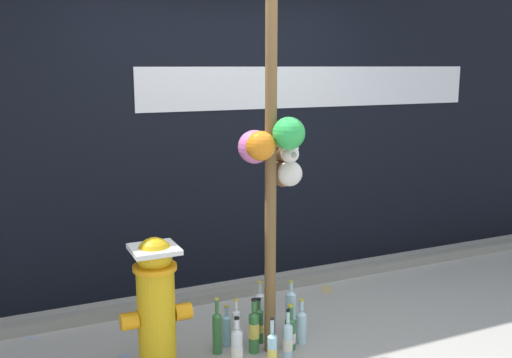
# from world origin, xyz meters

# --- Properties ---
(building_wall) EXTENTS (10.00, 0.21, 3.73)m
(building_wall) POSITION_xyz_m (0.00, 1.65, 1.86)
(building_wall) COLOR black
(building_wall) RESTS_ON ground_plane
(curb_strip) EXTENTS (8.00, 0.12, 0.08)m
(curb_strip) POSITION_xyz_m (0.00, 1.20, 0.04)
(curb_strip) COLOR gray
(curb_strip) RESTS_ON ground_plane
(memorial_post) EXTENTS (0.61, 0.39, 2.96)m
(memorial_post) POSITION_xyz_m (-0.15, 0.23, 1.65)
(memorial_post) COLOR brown
(memorial_post) RESTS_ON ground_plane
(fire_hydrant) EXTENTS (0.44, 0.28, 0.87)m
(fire_hydrant) POSITION_xyz_m (-0.92, 0.28, 0.46)
(fire_hydrant) COLOR gold
(fire_hydrant) RESTS_ON ground_plane
(bottle_0) EXTENTS (0.06, 0.06, 0.37)m
(bottle_0) POSITION_xyz_m (-0.29, -0.04, 0.14)
(bottle_0) COLOR #93CCE0
(bottle_0) RESTS_ON ground_plane
(bottle_1) EXTENTS (0.08, 0.08, 0.32)m
(bottle_1) POSITION_xyz_m (-0.03, 0.19, 0.12)
(bottle_1) COLOR #337038
(bottle_1) RESTS_ON ground_plane
(bottle_2) EXTENTS (0.07, 0.07, 0.32)m
(bottle_2) POSITION_xyz_m (0.08, 0.25, 0.13)
(bottle_2) COLOR #B2DBEA
(bottle_2) RESTS_ON ground_plane
(bottle_3) EXTENTS (0.07, 0.07, 0.35)m
(bottle_3) POSITION_xyz_m (-0.11, 0.07, 0.13)
(bottle_3) COLOR #B2DBEA
(bottle_3) RESTS_ON ground_plane
(bottle_4) EXTENTS (0.06, 0.06, 0.37)m
(bottle_4) POSITION_xyz_m (-0.37, 0.33, 0.15)
(bottle_4) COLOR silver
(bottle_4) RESTS_ON ground_plane
(bottle_5) EXTENTS (0.07, 0.07, 0.40)m
(bottle_5) POSITION_xyz_m (0.08, 0.40, 0.17)
(bottle_5) COLOR #B2DBEA
(bottle_5) RESTS_ON ground_plane
(bottle_6) EXTENTS (0.07, 0.07, 0.38)m
(bottle_6) POSITION_xyz_m (-0.27, 0.25, 0.16)
(bottle_6) COLOR #337038
(bottle_6) RESTS_ON ground_plane
(bottle_7) EXTENTS (0.06, 0.06, 0.29)m
(bottle_7) POSITION_xyz_m (-0.40, 0.42, 0.12)
(bottle_7) COLOR #93CCE0
(bottle_7) RESTS_ON ground_plane
(bottle_8) EXTENTS (0.06, 0.06, 0.39)m
(bottle_8) POSITION_xyz_m (-0.50, 0.35, 0.15)
(bottle_8) COLOR #337038
(bottle_8) RESTS_ON ground_plane
(bottle_9) EXTENTS (0.07, 0.07, 0.38)m
(bottle_9) POSITION_xyz_m (-0.11, 0.53, 0.15)
(bottle_9) COLOR silver
(bottle_9) RESTS_ON ground_plane
(bottle_10) EXTENTS (0.08, 0.08, 0.35)m
(bottle_10) POSITION_xyz_m (-0.47, 0.09, 0.14)
(bottle_10) COLOR silver
(bottle_10) RESTS_ON ground_plane
(bottle_11) EXTENTS (0.07, 0.07, 0.32)m
(bottle_11) POSITION_xyz_m (-0.19, 0.37, 0.13)
(bottle_11) COLOR #337038
(bottle_11) RESTS_ON ground_plane
(litter_0) EXTENTS (0.14, 0.18, 0.01)m
(litter_0) POSITION_xyz_m (0.75, 1.00, 0.00)
(litter_0) COLOR tan
(litter_0) RESTS_ON ground_plane
(litter_1) EXTENTS (0.08, 0.07, 0.01)m
(litter_1) POSITION_xyz_m (-0.79, 0.70, 0.00)
(litter_1) COLOR silver
(litter_1) RESTS_ON ground_plane
(litter_2) EXTENTS (0.07, 0.13, 0.01)m
(litter_2) POSITION_xyz_m (-1.08, 0.53, 0.00)
(litter_2) COLOR #8C99B2
(litter_2) RESTS_ON ground_plane
(litter_3) EXTENTS (0.08, 0.07, 0.01)m
(litter_3) POSITION_xyz_m (-1.62, 1.11, 0.00)
(litter_3) COLOR #8C99B2
(litter_3) RESTS_ON ground_plane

